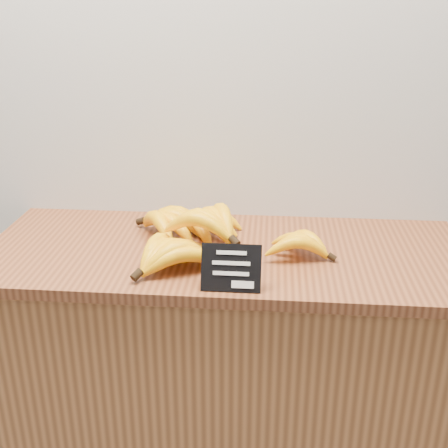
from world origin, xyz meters
The scene contains 4 objects.
counter centered at (-0.17, 2.75, 0.45)m, with size 1.33×0.50×0.90m, color #A56535.
counter_top centered at (-0.17, 2.75, 0.92)m, with size 1.30×0.54×0.03m, color brown.
chalkboard_sign centered at (-0.14, 2.53, 0.98)m, with size 0.14×0.01×0.11m, color black.
banana_pile centered at (-0.24, 2.75, 0.98)m, with size 0.55×0.43×0.13m.
Camera 1 is at (-0.06, 1.38, 1.56)m, focal length 45.00 mm.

